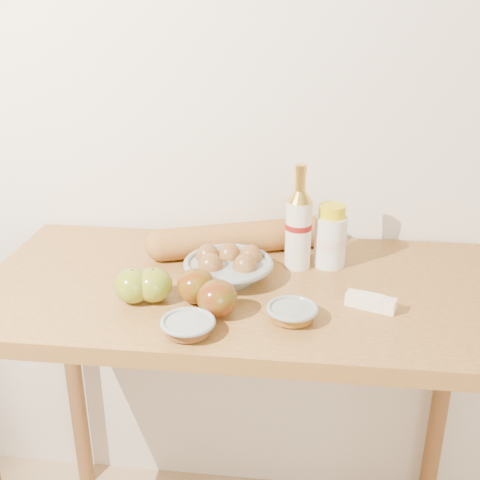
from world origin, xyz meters
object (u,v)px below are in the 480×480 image
(table, at_px, (241,329))
(bourbon_bottle, at_px, (299,227))
(egg_bowl, at_px, (228,267))
(baguette, at_px, (240,238))
(cream_bottle, at_px, (330,238))

(table, distance_m, bourbon_bottle, 0.28)
(egg_bowl, bearing_deg, baguette, 86.11)
(table, relative_size, baguette, 2.50)
(egg_bowl, height_order, baguette, baguette)
(table, relative_size, cream_bottle, 7.79)
(bourbon_bottle, xyz_separation_m, cream_bottle, (0.08, 0.02, -0.03))
(egg_bowl, relative_size, baguette, 0.47)
(cream_bottle, relative_size, egg_bowl, 0.69)
(table, relative_size, bourbon_bottle, 4.70)
(bourbon_bottle, relative_size, cream_bottle, 1.66)
(baguette, bearing_deg, cream_bottle, -31.58)
(cream_bottle, height_order, egg_bowl, cream_bottle)
(baguette, bearing_deg, table, -102.30)
(table, xyz_separation_m, egg_bowl, (-0.03, 0.02, 0.15))
(cream_bottle, relative_size, baguette, 0.32)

